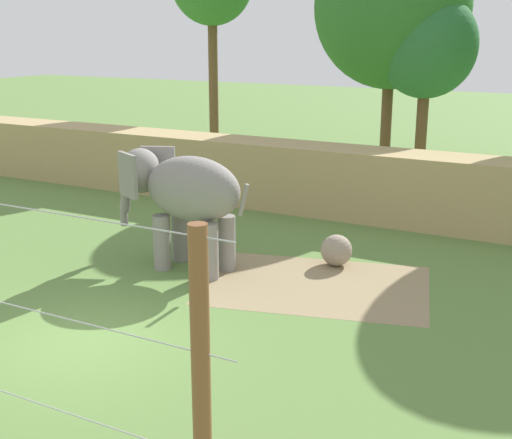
# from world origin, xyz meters

# --- Properties ---
(ground_plane) EXTENTS (120.00, 120.00, 0.00)m
(ground_plane) POSITION_xyz_m (0.00, 0.00, 0.00)
(ground_plane) COLOR #5B7F3D
(dirt_patch) EXTENTS (6.01, 4.96, 0.01)m
(dirt_patch) POSITION_xyz_m (2.87, 4.91, 0.00)
(dirt_patch) COLOR #937F5B
(dirt_patch) RESTS_ON ground
(embankment_wall) EXTENTS (36.00, 1.80, 2.21)m
(embankment_wall) POSITION_xyz_m (0.00, 11.20, 1.10)
(embankment_wall) COLOR tan
(embankment_wall) RESTS_ON ground
(elephant) EXTENTS (3.99, 1.68, 2.95)m
(elephant) POSITION_xyz_m (-0.59, 4.50, 1.96)
(elephant) COLOR gray
(elephant) RESTS_ON ground
(enrichment_ball) EXTENTS (0.81, 0.81, 0.81)m
(enrichment_ball) POSITION_xyz_m (2.77, 6.44, 0.41)
(enrichment_ball) COLOR gray
(enrichment_ball) RESTS_ON ground
(tree_far_left) EXTENTS (3.78, 3.78, 7.27)m
(tree_far_left) POSITION_xyz_m (2.02, 17.19, 5.24)
(tree_far_left) COLOR brown
(tree_far_left) RESTS_ON ground
(tree_right_of_centre) EXTENTS (6.07, 6.07, 9.92)m
(tree_right_of_centre) POSITION_xyz_m (0.40, 17.82, 6.71)
(tree_right_of_centre) COLOR brown
(tree_right_of_centre) RESTS_ON ground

